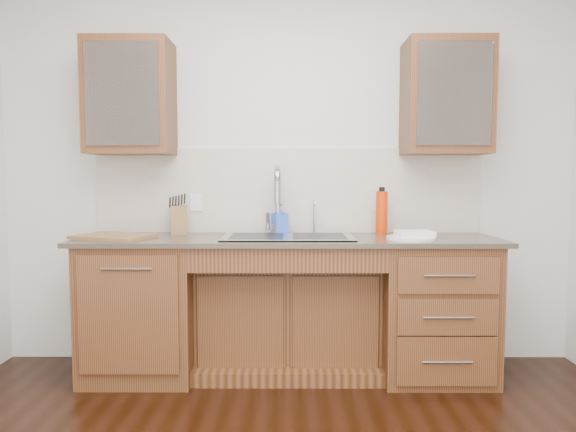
{
  "coord_description": "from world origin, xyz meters",
  "views": [
    {
      "loc": [
        0.01,
        -1.88,
        1.29
      ],
      "look_at": [
        0.0,
        1.4,
        1.05
      ],
      "focal_mm": 32.0,
      "sensor_mm": 36.0,
      "label": 1
    }
  ],
  "objects_px": {
    "plate": "(411,238)",
    "knife_block": "(179,220)",
    "water_bottle": "(382,213)",
    "cutting_board": "(114,236)",
    "soap_bottle": "(280,219)"
  },
  "relations": [
    {
      "from": "soap_bottle",
      "to": "plate",
      "type": "distance_m",
      "value": 0.9
    },
    {
      "from": "plate",
      "to": "knife_block",
      "type": "height_order",
      "value": "knife_block"
    },
    {
      "from": "water_bottle",
      "to": "knife_block",
      "type": "distance_m",
      "value": 1.39
    },
    {
      "from": "soap_bottle",
      "to": "plate",
      "type": "height_order",
      "value": "soap_bottle"
    },
    {
      "from": "plate",
      "to": "cutting_board",
      "type": "bearing_deg",
      "value": 178.01
    },
    {
      "from": "water_bottle",
      "to": "plate",
      "type": "height_order",
      "value": "water_bottle"
    },
    {
      "from": "water_bottle",
      "to": "knife_block",
      "type": "bearing_deg",
      "value": 179.72
    },
    {
      "from": "plate",
      "to": "cutting_board",
      "type": "distance_m",
      "value": 1.89
    },
    {
      "from": "plate",
      "to": "soap_bottle",
      "type": "bearing_deg",
      "value": 158.43
    },
    {
      "from": "soap_bottle",
      "to": "plate",
      "type": "relative_size",
      "value": 0.68
    },
    {
      "from": "plate",
      "to": "knife_block",
      "type": "relative_size",
      "value": 1.57
    },
    {
      "from": "soap_bottle",
      "to": "cutting_board",
      "type": "distance_m",
      "value": 1.09
    },
    {
      "from": "knife_block",
      "to": "cutting_board",
      "type": "bearing_deg",
      "value": -157.08
    },
    {
      "from": "plate",
      "to": "knife_block",
      "type": "xyz_separation_m",
      "value": [
        -1.52,
        0.32,
        0.09
      ]
    },
    {
      "from": "soap_bottle",
      "to": "cutting_board",
      "type": "height_order",
      "value": "soap_bottle"
    }
  ]
}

